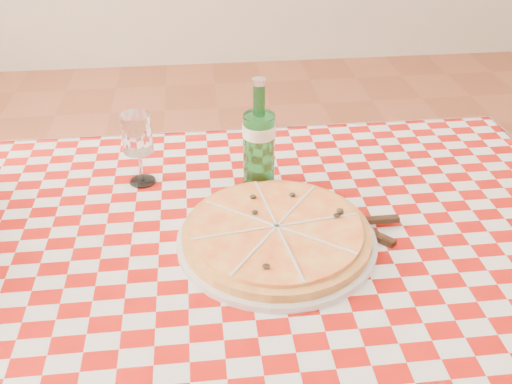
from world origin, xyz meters
TOP-DOWN VIEW (x-y plane):
  - dining_table at (0.00, 0.00)m, footprint 1.20×0.80m
  - tablecloth at (0.00, 0.00)m, footprint 1.30×0.90m
  - pizza_plate at (0.01, -0.03)m, footprint 0.42×0.42m
  - water_bottle at (-0.00, 0.17)m, footprint 0.09×0.09m
  - wine_glass at (-0.25, 0.22)m, footprint 0.07×0.07m
  - cutlery at (0.16, 0.00)m, footprint 0.27×0.25m

SIDE VIEW (x-z plane):
  - dining_table at x=0.00m, z-range 0.28..1.03m
  - tablecloth at x=0.00m, z-range 0.75..0.76m
  - cutlery at x=0.16m, z-range 0.76..0.78m
  - pizza_plate at x=0.01m, z-range 0.76..0.81m
  - wine_glass at x=-0.25m, z-range 0.76..0.92m
  - water_bottle at x=0.00m, z-range 0.76..1.00m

